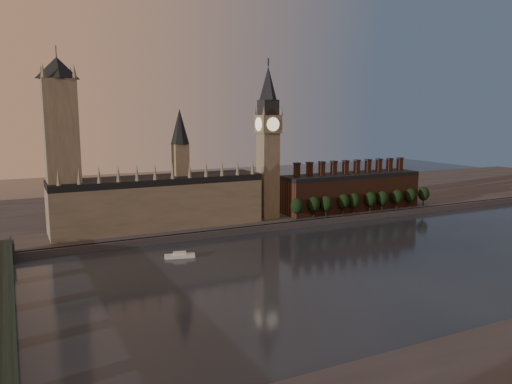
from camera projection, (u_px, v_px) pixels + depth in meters
ground at (355, 269)px, 243.02m from camera, size 900.00×900.00×0.00m
north_bank at (217, 205)px, 400.16m from camera, size 900.00×182.00×4.00m
palace_of_westminster at (159, 199)px, 312.92m from camera, size 130.00×30.30×74.00m
victoria_tower at (61, 142)px, 282.71m from camera, size 24.00×24.00×108.00m
big_ben at (268, 141)px, 335.88m from camera, size 15.00×15.00×107.00m
chimney_block at (351, 191)px, 372.76m from camera, size 110.00×25.00×37.00m
embankment_tree_0 at (297, 206)px, 335.20m from camera, size 8.60×8.60×14.88m
embankment_tree_1 at (314, 204)px, 341.96m from camera, size 8.60×8.60×14.88m
embankment_tree_2 at (326, 203)px, 345.09m from camera, size 8.60×8.60×14.88m
embankment_tree_3 at (343, 201)px, 352.95m from camera, size 8.60×8.60×14.88m
embankment_tree_4 at (354, 200)px, 356.82m from camera, size 8.60×8.60×14.88m
embankment_tree_5 at (370, 199)px, 362.85m from camera, size 8.60×8.60×14.88m
embankment_tree_6 at (382, 198)px, 366.75m from camera, size 8.60×8.60×14.88m
embankment_tree_7 at (397, 197)px, 373.01m from camera, size 8.60×8.60×14.88m
embankment_tree_8 at (410, 195)px, 379.78m from camera, size 8.60×8.60×14.88m
embankment_tree_9 at (424, 194)px, 386.66m from camera, size 8.60×8.60×14.88m
river_boat at (180, 255)px, 261.98m from camera, size 16.29×8.11×3.13m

